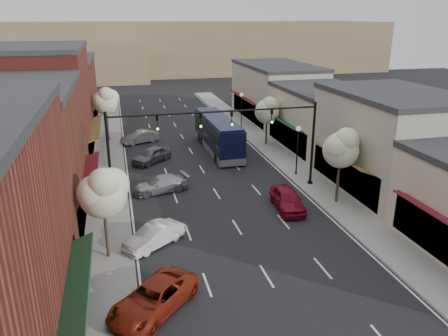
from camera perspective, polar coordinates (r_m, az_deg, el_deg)
ground at (r=27.72m, az=2.83°, el=-9.54°), size 160.00×160.00×0.00m
sidewalk_left at (r=43.80m, az=-14.92°, el=0.94°), size 2.80×73.00×0.15m
sidewalk_right at (r=46.47m, az=6.22°, el=2.54°), size 2.80×73.00×0.15m
curb_left at (r=43.78m, az=-13.09°, el=1.09°), size 0.25×73.00×0.17m
curb_right at (r=46.02m, az=4.58°, el=2.42°), size 0.25×73.00×0.17m
bldg_left_midnear at (r=31.29m, az=-26.40°, el=1.07°), size 10.14×14.10×9.40m
bldg_left_midfar at (r=44.51m, az=-23.08°, el=7.44°), size 10.14×14.10×10.90m
bldg_left_far at (r=60.34m, az=-20.80°, el=9.25°), size 10.14×18.10×8.40m
bldg_right_midnear at (r=37.14m, az=20.87°, el=3.25°), size 9.14×12.10×7.90m
bldg_right_midfar at (r=47.31m, az=12.64°, el=6.35°), size 9.14×12.10×6.40m
bldg_right_far at (r=59.83m, az=6.74°, el=9.79°), size 9.14×16.10×7.40m
hill_far at (r=113.69m, az=-10.72°, el=15.21°), size 120.00×30.00×12.00m
hill_near at (r=103.20m, az=-24.47°, el=12.38°), size 50.00×20.00×8.00m
signal_mast_right at (r=34.85m, az=8.06°, el=4.56°), size 8.22×0.46×7.00m
signal_mast_left at (r=32.45m, az=-10.74°, el=3.32°), size 8.22×0.46×7.00m
tree_right_near at (r=32.52m, az=15.16°, el=2.70°), size 2.85×2.65×5.95m
tree_right_far at (r=46.81m, az=5.72°, el=7.62°), size 2.85×2.65×5.43m
tree_left_near at (r=24.92m, az=-15.49°, el=-2.95°), size 2.85×2.65×5.69m
tree_left_far at (r=49.95m, az=-15.17°, el=8.50°), size 2.85×2.65×6.13m
lamp_post_near at (r=38.32m, az=9.60°, el=3.32°), size 0.44×0.44×4.44m
lamp_post_far at (r=54.36m, az=2.29°, el=8.26°), size 0.44×0.44×4.44m
coach_bus at (r=45.20m, az=-0.81°, el=4.51°), size 2.73×11.63×3.55m
red_hatchback at (r=32.07m, az=8.27°, el=-4.04°), size 2.25×4.68×1.54m
parked_car_a at (r=21.80m, az=-9.20°, el=-16.47°), size 5.13×5.22×1.39m
parked_car_b at (r=27.23m, az=-9.15°, el=-8.76°), size 4.08×3.53×1.33m
parked_car_c at (r=35.19m, az=-8.31°, el=-2.11°), size 4.78×2.82×1.30m
parked_car_d at (r=42.42m, az=-9.44°, el=1.69°), size 4.34×4.23×1.47m
parked_car_e at (r=49.23m, az=-10.93°, el=3.99°), size 4.38×2.95×1.37m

